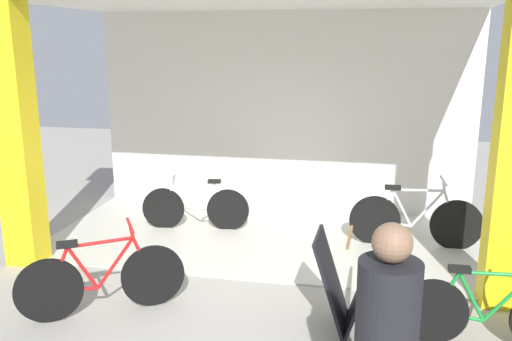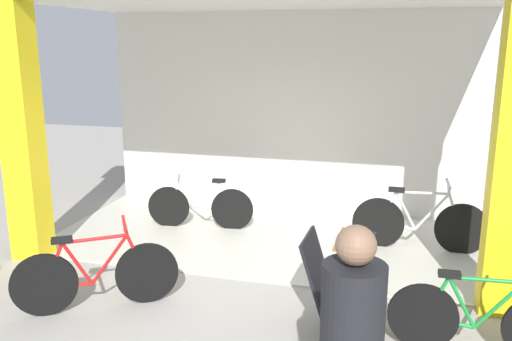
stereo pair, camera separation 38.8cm
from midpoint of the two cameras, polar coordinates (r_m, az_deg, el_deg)
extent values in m
plane|color=#9E9991|center=(6.38, 0.07, -11.59)|extent=(19.96, 19.96, 0.00)
cube|color=beige|center=(7.68, 2.86, -7.08)|extent=(5.98, 2.89, 0.02)
cube|color=silver|center=(8.67, 5.01, 6.28)|extent=(5.98, 0.12, 3.24)
cube|color=yellow|center=(7.11, -22.21, 3.72)|extent=(0.41, 0.36, 3.24)
cube|color=silver|center=(7.20, 3.17, 17.52)|extent=(5.98, 2.89, 0.06)
cylinder|color=black|center=(7.88, -1.14, -4.19)|extent=(0.62, 0.12, 0.62)
cylinder|color=black|center=(8.08, -7.91, -3.88)|extent=(0.62, 0.12, 0.62)
cylinder|color=white|center=(7.93, -2.76, -4.28)|extent=(0.42, 0.09, 0.08)
cylinder|color=white|center=(7.88, -3.40, -2.86)|extent=(0.27, 0.07, 0.47)
cylinder|color=white|center=(7.94, -5.51, -2.71)|extent=(0.38, 0.08, 0.49)
cylinder|color=white|center=(7.85, -4.69, -1.17)|extent=(0.60, 0.11, 0.05)
cylinder|color=white|center=(7.84, -1.91, -2.75)|extent=(0.21, 0.06, 0.42)
cylinder|color=white|center=(7.99, -7.29, -2.48)|extent=(0.19, 0.06, 0.43)
cylinder|color=white|center=(7.90, -6.75, -0.61)|extent=(0.06, 0.04, 0.13)
cylinder|color=white|center=(7.88, -6.69, -0.17)|extent=(0.09, 0.43, 0.03)
cube|color=black|center=(7.79, -2.55, -1.10)|extent=(0.20, 0.12, 0.05)
cylinder|color=black|center=(7.45, 14.33, -5.43)|extent=(0.69, 0.06, 0.69)
cylinder|color=black|center=(7.55, 22.43, -5.81)|extent=(0.69, 0.06, 0.69)
cylinder|color=silver|center=(7.47, 16.24, -5.72)|extent=(0.46, 0.05, 0.09)
cylinder|color=silver|center=(7.41, 17.09, -4.13)|extent=(0.30, 0.04, 0.52)
cylinder|color=silver|center=(7.43, 19.63, -4.19)|extent=(0.42, 0.05, 0.54)
cylinder|color=silver|center=(7.35, 18.75, -2.29)|extent=(0.66, 0.05, 0.05)
cylinder|color=silver|center=(7.39, 15.33, -3.84)|extent=(0.23, 0.04, 0.46)
cylinder|color=silver|center=(7.46, 21.79, -4.10)|extent=(0.21, 0.04, 0.48)
cylinder|color=silver|center=(7.37, 21.25, -1.84)|extent=(0.06, 0.04, 0.14)
cylinder|color=silver|center=(7.35, 21.22, -1.32)|extent=(0.04, 0.48, 0.03)
cube|color=black|center=(7.32, 16.20, -1.98)|extent=(0.21, 0.11, 0.05)
cylinder|color=black|center=(5.83, -19.81, -11.42)|extent=(0.59, 0.38, 0.66)
cylinder|color=black|center=(5.84, -9.62, -10.72)|extent=(0.59, 0.38, 0.66)
cylinder|color=red|center=(5.83, -17.40, -11.51)|extent=(0.40, 0.26, 0.09)
cylinder|color=red|center=(5.74, -16.62, -9.51)|extent=(0.26, 0.18, 0.50)
cylinder|color=red|center=(5.74, -13.43, -9.22)|extent=(0.36, 0.24, 0.52)
cylinder|color=red|center=(5.65, -14.87, -7.07)|extent=(0.56, 0.36, 0.05)
cylinder|color=red|center=(5.74, -18.86, -9.41)|extent=(0.20, 0.14, 0.44)
cylinder|color=red|center=(5.75, -10.73, -8.78)|extent=(0.19, 0.13, 0.46)
cylinder|color=red|center=(5.64, -11.79, -6.14)|extent=(0.07, 0.06, 0.14)
cylinder|color=red|center=(5.61, -11.93, -5.51)|extent=(0.27, 0.41, 0.03)
cube|color=black|center=(5.65, -18.11, -7.07)|extent=(0.22, 0.19, 0.05)
cylinder|color=black|center=(5.26, 19.42, -14.47)|extent=(0.62, 0.05, 0.62)
cylinder|color=#198C33|center=(5.30, 21.92, -14.76)|extent=(0.42, 0.04, 0.08)
cylinder|color=#198C33|center=(5.22, 23.08, -12.81)|extent=(0.27, 0.04, 0.47)
cylinder|color=#198C33|center=(5.28, 26.37, -12.78)|extent=(0.38, 0.04, 0.49)
cylinder|color=#198C33|center=(5.16, 25.30, -10.51)|extent=(0.60, 0.04, 0.05)
cylinder|color=#198C33|center=(5.18, 20.79, -12.52)|extent=(0.21, 0.04, 0.42)
cube|color=black|center=(5.10, 21.99, -10.20)|extent=(0.19, 0.10, 0.05)
cube|color=black|center=(5.26, 9.10, -11.86)|extent=(0.35, 0.60, 0.96)
cube|color=black|center=(5.23, 12.43, -12.16)|extent=(0.35, 0.60, 0.96)
cylinder|color=olive|center=(5.06, 11.00, -7.17)|extent=(0.05, 0.59, 0.03)
cylinder|color=black|center=(3.33, 13.69, -14.30)|extent=(0.48, 0.48, 0.57)
sphere|color=#8C664C|center=(3.16, 14.10, -7.77)|extent=(0.24, 0.24, 0.24)
camera|label=1|loc=(0.19, -88.33, 0.40)|focal=37.61mm
camera|label=2|loc=(0.19, 91.67, -0.40)|focal=37.61mm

